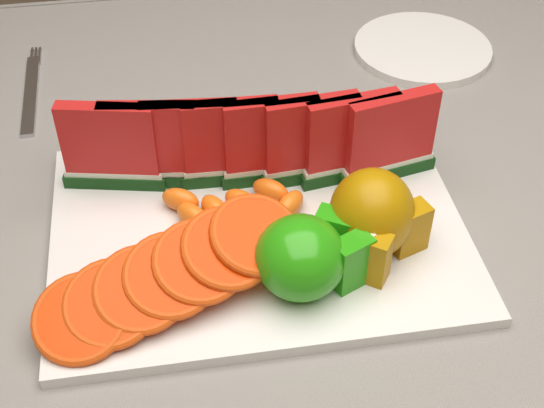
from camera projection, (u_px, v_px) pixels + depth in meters
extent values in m
cube|color=#4C2D20|center=(268.00, 243.00, 0.77)|extent=(1.40, 0.90, 0.03)
cube|color=gray|center=(268.00, 229.00, 0.76)|extent=(1.52, 1.02, 0.01)
cube|color=gray|center=(218.00, 49.00, 1.19)|extent=(1.52, 0.01, 0.20)
cube|color=silver|center=(258.00, 230.00, 0.74)|extent=(0.40, 0.30, 0.01)
ellipsoid|color=#0E820E|center=(300.00, 258.00, 0.66)|extent=(0.08, 0.08, 0.07)
cube|color=#0E820E|center=(351.00, 263.00, 0.67)|extent=(0.04, 0.03, 0.05)
cube|color=beige|center=(358.00, 262.00, 0.67)|extent=(0.03, 0.02, 0.05)
cube|color=#0E820E|center=(335.00, 236.00, 0.69)|extent=(0.04, 0.04, 0.05)
cube|color=beige|center=(341.00, 235.00, 0.69)|extent=(0.03, 0.02, 0.05)
ellipsoid|color=#9C5A0A|center=(372.00, 213.00, 0.69)|extent=(0.10, 0.10, 0.09)
cube|color=#9C5A0A|center=(371.00, 258.00, 0.67)|extent=(0.04, 0.04, 0.05)
cube|color=#9C5A0A|center=(410.00, 229.00, 0.70)|extent=(0.04, 0.03, 0.05)
cylinder|color=silver|center=(422.00, 48.00, 1.00)|extent=(0.21, 0.21, 0.01)
cube|color=silver|center=(31.00, 94.00, 0.92)|extent=(0.02, 0.17, 0.00)
cube|color=silver|center=(32.00, 57.00, 0.99)|extent=(0.00, 0.04, 0.00)
cube|color=silver|center=(36.00, 56.00, 0.99)|extent=(0.00, 0.04, 0.00)
cube|color=silver|center=(40.00, 56.00, 0.99)|extent=(0.00, 0.04, 0.00)
cube|color=#164111|center=(116.00, 179.00, 0.78)|extent=(0.11, 0.04, 0.01)
cube|color=silver|center=(114.00, 171.00, 0.77)|extent=(0.10, 0.04, 0.01)
cube|color=red|center=(108.00, 139.00, 0.75)|extent=(0.10, 0.04, 0.08)
cube|color=#164111|center=(155.00, 177.00, 0.78)|extent=(0.11, 0.04, 0.01)
cube|color=silver|center=(154.00, 170.00, 0.78)|extent=(0.10, 0.03, 0.01)
cube|color=red|center=(149.00, 137.00, 0.75)|extent=(0.10, 0.03, 0.08)
cube|color=#164111|center=(194.00, 176.00, 0.78)|extent=(0.11, 0.03, 0.01)
cube|color=silver|center=(193.00, 169.00, 0.78)|extent=(0.10, 0.03, 0.01)
cube|color=red|center=(190.00, 136.00, 0.75)|extent=(0.10, 0.02, 0.08)
cube|color=#164111|center=(233.00, 175.00, 0.79)|extent=(0.11, 0.02, 0.01)
cube|color=silver|center=(232.00, 167.00, 0.78)|extent=(0.10, 0.02, 0.01)
cube|color=red|center=(231.00, 135.00, 0.75)|extent=(0.10, 0.02, 0.08)
cube|color=#164111|center=(271.00, 173.00, 0.79)|extent=(0.11, 0.02, 0.01)
cube|color=silver|center=(271.00, 166.00, 0.78)|extent=(0.10, 0.02, 0.01)
cube|color=red|center=(271.00, 133.00, 0.75)|extent=(0.10, 0.02, 0.08)
cube|color=#164111|center=(310.00, 172.00, 0.79)|extent=(0.11, 0.03, 0.01)
cube|color=silver|center=(310.00, 165.00, 0.78)|extent=(0.10, 0.03, 0.01)
cube|color=red|center=(312.00, 132.00, 0.75)|extent=(0.10, 0.02, 0.08)
cube|color=#164111|center=(348.00, 171.00, 0.79)|extent=(0.11, 0.04, 0.01)
cube|color=silver|center=(349.00, 163.00, 0.78)|extent=(0.10, 0.03, 0.01)
cube|color=red|center=(352.00, 131.00, 0.76)|extent=(0.10, 0.03, 0.08)
cube|color=#164111|center=(386.00, 170.00, 0.79)|extent=(0.11, 0.04, 0.01)
cube|color=silver|center=(387.00, 162.00, 0.79)|extent=(0.10, 0.04, 0.01)
cube|color=red|center=(392.00, 130.00, 0.76)|extent=(0.10, 0.04, 0.08)
cylinder|color=#CC5B13|center=(81.00, 318.00, 0.63)|extent=(0.09, 0.09, 0.03)
torus|color=#C94212|center=(81.00, 318.00, 0.63)|extent=(0.10, 0.10, 0.04)
cylinder|color=#CC5B13|center=(111.00, 303.00, 0.64)|extent=(0.08, 0.08, 0.03)
torus|color=#C94212|center=(111.00, 303.00, 0.64)|extent=(0.09, 0.09, 0.04)
cylinder|color=#CC5B13|center=(141.00, 289.00, 0.65)|extent=(0.08, 0.08, 0.03)
torus|color=#C94212|center=(141.00, 289.00, 0.65)|extent=(0.09, 0.09, 0.04)
cylinder|color=#CC5B13|center=(171.00, 275.00, 0.65)|extent=(0.09, 0.08, 0.03)
torus|color=#C94212|center=(171.00, 275.00, 0.65)|extent=(0.10, 0.09, 0.04)
cylinder|color=#CC5B13|center=(200.00, 261.00, 0.66)|extent=(0.09, 0.09, 0.03)
torus|color=#C94212|center=(200.00, 261.00, 0.66)|extent=(0.10, 0.10, 0.04)
cylinder|color=#CC5B13|center=(228.00, 248.00, 0.66)|extent=(0.10, 0.10, 0.03)
torus|color=#C94212|center=(228.00, 248.00, 0.66)|extent=(0.11, 0.11, 0.04)
cylinder|color=#CC5B13|center=(256.00, 235.00, 0.67)|extent=(0.10, 0.10, 0.03)
torus|color=#C94212|center=(256.00, 235.00, 0.67)|extent=(0.11, 0.11, 0.04)
cylinder|color=#CC5B13|center=(131.00, 153.00, 0.80)|extent=(0.07, 0.07, 0.03)
torus|color=#C94212|center=(131.00, 153.00, 0.80)|extent=(0.08, 0.08, 0.03)
cylinder|color=#CC5B13|center=(177.00, 146.00, 0.81)|extent=(0.08, 0.08, 0.03)
torus|color=#C94212|center=(177.00, 146.00, 0.81)|extent=(0.09, 0.09, 0.03)
cylinder|color=#CC5B13|center=(221.00, 140.00, 0.81)|extent=(0.08, 0.08, 0.03)
torus|color=#C94212|center=(221.00, 140.00, 0.81)|extent=(0.09, 0.09, 0.03)
cylinder|color=#CC5B13|center=(266.00, 133.00, 0.81)|extent=(0.09, 0.09, 0.03)
torus|color=#C94212|center=(266.00, 133.00, 0.81)|extent=(0.10, 0.10, 0.03)
cylinder|color=#CC5B13|center=(309.00, 126.00, 0.82)|extent=(0.09, 0.09, 0.03)
torus|color=#C94212|center=(309.00, 126.00, 0.82)|extent=(0.10, 0.10, 0.03)
cylinder|color=#CC5B13|center=(353.00, 120.00, 0.82)|extent=(0.09, 0.09, 0.03)
torus|color=#C94212|center=(353.00, 120.00, 0.82)|extent=(0.11, 0.11, 0.03)
ellipsoid|color=orange|center=(180.00, 200.00, 0.75)|extent=(0.04, 0.04, 0.02)
ellipsoid|color=orange|center=(193.00, 216.00, 0.73)|extent=(0.04, 0.04, 0.02)
ellipsoid|color=orange|center=(215.00, 209.00, 0.74)|extent=(0.04, 0.04, 0.02)
ellipsoid|color=orange|center=(242.00, 202.00, 0.75)|extent=(0.04, 0.04, 0.02)
ellipsoid|color=orange|center=(270.00, 191.00, 0.76)|extent=(0.04, 0.04, 0.02)
ellipsoid|color=orange|center=(290.00, 205.00, 0.74)|extent=(0.04, 0.04, 0.02)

